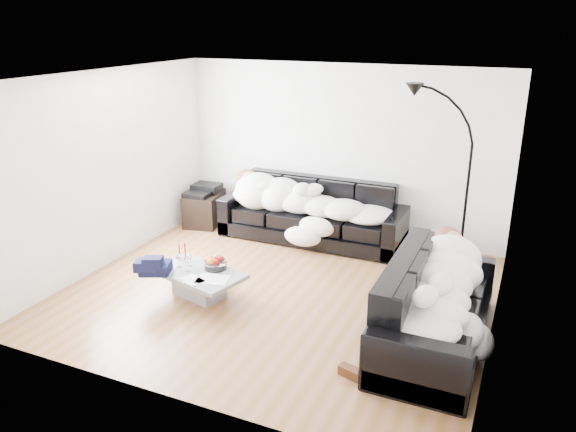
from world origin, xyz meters
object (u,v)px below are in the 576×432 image
at_px(coffee_table, 199,284).
at_px(stereo, 204,189).
at_px(wine_glass_c, 188,265).
at_px(av_cabinet, 205,208).
at_px(wine_glass_a, 190,260).
at_px(sofa_back, 312,211).
at_px(candle_left, 179,252).
at_px(sofa_right, 437,304).
at_px(sleeper_back, 311,199).
at_px(shoes, 363,371).
at_px(sleeper_right, 439,286).
at_px(fruit_bowl, 215,262).
at_px(candle_right, 185,252).
at_px(wine_glass_b, 179,260).
at_px(floor_lamp, 466,198).

height_order(coffee_table, stereo, stereo).
xyz_separation_m(wine_glass_c, av_cabinet, (-1.19, 2.27, -0.15)).
height_order(coffee_table, wine_glass_a, wine_glass_a).
xyz_separation_m(sofa_back, wine_glass_c, (-0.68, -2.33, -0.05)).
xyz_separation_m(wine_glass_c, candle_left, (-0.29, 0.25, 0.02)).
relative_size(sofa_right, stereo, 5.07).
relative_size(sleeper_back, shoes, 4.96).
xyz_separation_m(sofa_back, sleeper_right, (2.24, -2.18, 0.20)).
relative_size(sofa_right, wine_glass_a, 13.34).
bearing_deg(wine_glass_c, coffee_table, 19.26).
relative_size(coffee_table, fruit_bowl, 3.98).
bearing_deg(wine_glass_c, sofa_back, 73.59).
height_order(wine_glass_c, stereo, stereo).
xyz_separation_m(coffee_table, candle_right, (-0.34, 0.23, 0.27)).
relative_size(fruit_bowl, av_cabinet, 0.37).
bearing_deg(fruit_bowl, stereo, 125.10).
bearing_deg(shoes, candle_right, -172.19).
distance_m(sleeper_right, candle_left, 3.22).
height_order(wine_glass_c, av_cabinet, av_cabinet).
height_order(coffee_table, av_cabinet, av_cabinet).
height_order(sofa_right, av_cabinet, sofa_right).
bearing_deg(wine_glass_b, fruit_bowl, 19.23).
relative_size(shoes, av_cabinet, 0.63).
bearing_deg(shoes, stereo, 168.83).
distance_m(sleeper_back, sleeper_right, 3.09).
bearing_deg(stereo, av_cabinet, 0.00).
bearing_deg(sofa_right, wine_glass_c, 92.81).
bearing_deg(av_cabinet, floor_lamp, -18.09).
relative_size(coffee_table, shoes, 2.31).
bearing_deg(wine_glass_a, stereo, 117.95).
bearing_deg(stereo, fruit_bowl, -58.78).
xyz_separation_m(sofa_back, av_cabinet, (-1.88, -0.05, -0.20)).
distance_m(sofa_right, av_cabinet, 4.63).
relative_size(fruit_bowl, shoes, 0.58).
xyz_separation_m(fruit_bowl, wine_glass_a, (-0.32, -0.07, -0.00)).
height_order(coffee_table, fruit_bowl, fruit_bowl).
bearing_deg(sleeper_right, sofa_back, 45.69).
bearing_deg(stereo, candle_right, -67.92).
bearing_deg(shoes, candle_left, -171.19).
xyz_separation_m(fruit_bowl, wine_glass_b, (-0.43, -0.15, 0.01)).
xyz_separation_m(sleeper_right, floor_lamp, (0.01, 1.73, 0.43)).
bearing_deg(fruit_bowl, candle_right, 172.00).
bearing_deg(wine_glass_a, wine_glass_b, -145.85).
xyz_separation_m(sofa_back, shoes, (1.73, -3.05, -0.40)).
height_order(sofa_right, shoes, sofa_right).
bearing_deg(candle_right, fruit_bowl, -8.00).
xyz_separation_m(candle_left, stereo, (-0.90, 2.02, 0.16)).
relative_size(sofa_back, wine_glass_b, 15.22).
bearing_deg(wine_glass_c, wine_glass_a, 113.39).
xyz_separation_m(fruit_bowl, floor_lamp, (2.67, 1.66, 0.68)).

